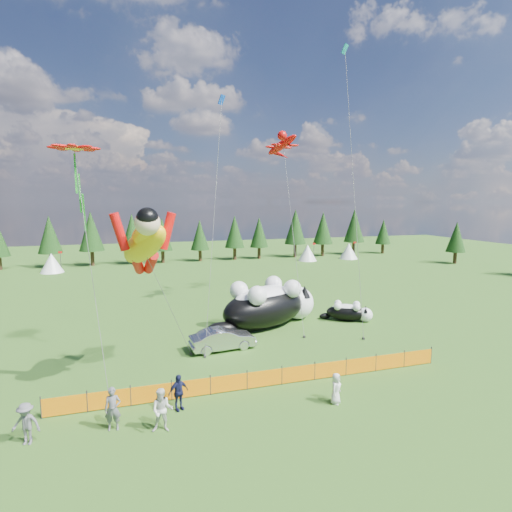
{
  "coord_description": "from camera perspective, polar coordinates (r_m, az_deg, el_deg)",
  "views": [
    {
      "loc": [
        -6.53,
        -22.65,
        10.06
      ],
      "look_at": [
        1.65,
        4.0,
        6.29
      ],
      "focal_mm": 28.0,
      "sensor_mm": 36.0,
      "label": 1
    }
  ],
  "objects": [
    {
      "name": "tree_line",
      "position": [
        68.24,
        -11.51,
        2.46
      ],
      "size": [
        90.0,
        4.0,
        8.0
      ],
      "primitive_type": null,
      "color": "black",
      "rests_on": "ground"
    },
    {
      "name": "diamond_kite_b",
      "position": [
        38.0,
        12.72,
        25.29
      ],
      "size": [
        2.41,
        7.75,
        24.17
      ],
      "color": "#0B8C85",
      "rests_on": "ground"
    },
    {
      "name": "superhero_kite",
      "position": [
        22.21,
        -15.7,
        1.58
      ],
      "size": [
        6.26,
        6.66,
        10.62
      ],
      "color": "yellow",
      "rests_on": "ground"
    },
    {
      "name": "spectator_b",
      "position": [
        19.24,
        -13.26,
        -20.65
      ],
      "size": [
        1.06,
        0.76,
        1.97
      ],
      "primitive_type": "imported",
      "rotation": [
        0.0,
        0.0,
        -0.22
      ],
      "color": "silver",
      "rests_on": "ground"
    },
    {
      "name": "cat_large",
      "position": [
        32.7,
        1.9,
        -6.89
      ],
      "size": [
        10.13,
        6.46,
        3.83
      ],
      "rotation": [
        0.0,
        0.0,
        0.39
      ],
      "color": "black",
      "rests_on": "ground"
    },
    {
      "name": "safety_fence",
      "position": [
        22.81,
        1.25,
        -17.07
      ],
      "size": [
        22.06,
        0.06,
        1.1
      ],
      "color": "#262626",
      "rests_on": "ground"
    },
    {
      "name": "car",
      "position": [
        28.03,
        -4.77,
        -11.74
      ],
      "size": [
        4.63,
        2.02,
        1.48
      ],
      "primitive_type": "imported",
      "rotation": [
        0.0,
        0.0,
        1.67
      ],
      "color": "silver",
      "rests_on": "ground"
    },
    {
      "name": "spectator_a",
      "position": [
        19.94,
        -19.78,
        -19.86
      ],
      "size": [
        0.75,
        0.53,
        1.96
      ],
      "primitive_type": "imported",
      "rotation": [
        0.0,
        0.0,
        -0.09
      ],
      "color": "#5A5A5F",
      "rests_on": "ground"
    },
    {
      "name": "spectator_d",
      "position": [
        20.4,
        -30.02,
        -20.04
      ],
      "size": [
        1.29,
        0.9,
        1.81
      ],
      "primitive_type": "imported",
      "rotation": [
        0.0,
        0.0,
        -0.28
      ],
      "color": "#5A5A5F",
      "rests_on": "ground"
    },
    {
      "name": "diamond_kite_a",
      "position": [
        31.1,
        -5.06,
        19.61
      ],
      "size": [
        2.96,
        5.82,
        18.6
      ],
      "color": "blue",
      "rests_on": "ground"
    },
    {
      "name": "gecko_kite",
      "position": [
        40.02,
        3.72,
        15.53
      ],
      "size": [
        4.84,
        14.0,
        18.85
      ],
      "color": "red",
      "rests_on": "ground"
    },
    {
      "name": "ground",
      "position": [
        25.63,
        -0.94,
        -15.4
      ],
      "size": [
        160.0,
        160.0,
        0.0
      ],
      "primitive_type": "plane",
      "color": "#173A0A",
      "rests_on": "ground"
    },
    {
      "name": "festival_tents",
      "position": [
        65.63,
        -1.42,
        0.12
      ],
      "size": [
        50.0,
        3.2,
        2.8
      ],
      "primitive_type": null,
      "color": "white",
      "rests_on": "ground"
    },
    {
      "name": "flower_kite",
      "position": [
        24.89,
        -24.52,
        13.48
      ],
      "size": [
        3.67,
        6.86,
        13.88
      ],
      "color": "red",
      "rests_on": "ground"
    },
    {
      "name": "spectator_c",
      "position": [
        20.81,
        -11.03,
        -18.57
      ],
      "size": [
        1.18,
        0.9,
        1.79
      ],
      "primitive_type": "imported",
      "rotation": [
        0.0,
        0.0,
        0.39
      ],
      "color": "#16193D",
      "rests_on": "ground"
    },
    {
      "name": "spectator_e",
      "position": [
        21.46,
        11.35,
        -18.06
      ],
      "size": [
        0.9,
        0.89,
        1.57
      ],
      "primitive_type": "imported",
      "rotation": [
        0.0,
        0.0,
        0.74
      ],
      "color": "silver",
      "rests_on": "ground"
    },
    {
      "name": "cat_small",
      "position": [
        35.28,
        13.11,
        -7.76
      ],
      "size": [
        4.09,
        3.08,
        1.63
      ],
      "rotation": [
        0.0,
        0.0,
        -0.54
      ],
      "color": "black",
      "rests_on": "ground"
    }
  ]
}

